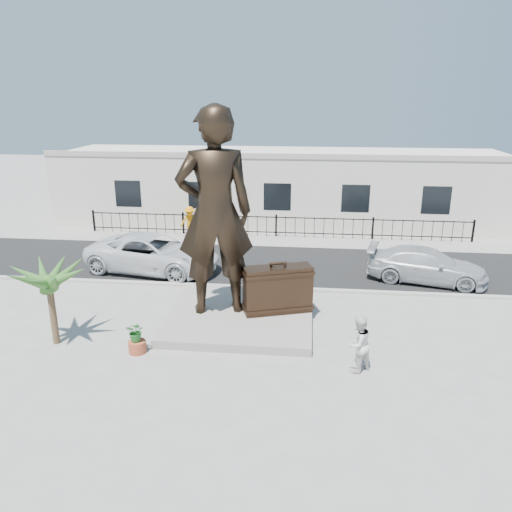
{
  "coord_description": "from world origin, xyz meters",
  "views": [
    {
      "loc": [
        1.86,
        -15.16,
        7.93
      ],
      "look_at": [
        0.0,
        2.0,
        2.3
      ],
      "focal_mm": 35.0,
      "sensor_mm": 36.0,
      "label": 1
    }
  ],
  "objects_px": {
    "tourist": "(358,344)",
    "suitcase": "(278,289)",
    "car_white": "(153,253)",
    "statue": "(215,213)"
  },
  "relations": [
    {
      "from": "suitcase",
      "to": "car_white",
      "type": "relative_size",
      "value": 0.4
    },
    {
      "from": "suitcase",
      "to": "tourist",
      "type": "bearing_deg",
      "value": -70.98
    },
    {
      "from": "tourist",
      "to": "car_white",
      "type": "xyz_separation_m",
      "value": [
        -8.72,
        7.99,
        -0.02
      ]
    },
    {
      "from": "suitcase",
      "to": "tourist",
      "type": "distance_m",
      "value": 4.28
    },
    {
      "from": "tourist",
      "to": "statue",
      "type": "bearing_deg",
      "value": -75.48
    },
    {
      "from": "statue",
      "to": "car_white",
      "type": "distance_m",
      "value": 6.84
    },
    {
      "from": "tourist",
      "to": "suitcase",
      "type": "bearing_deg",
      "value": -93.55
    },
    {
      "from": "suitcase",
      "to": "car_white",
      "type": "bearing_deg",
      "value": 124.13
    },
    {
      "from": "statue",
      "to": "car_white",
      "type": "xyz_separation_m",
      "value": [
        -3.87,
        4.7,
        -3.11
      ]
    },
    {
      "from": "car_white",
      "to": "suitcase",
      "type": "bearing_deg",
      "value": -116.79
    }
  ]
}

